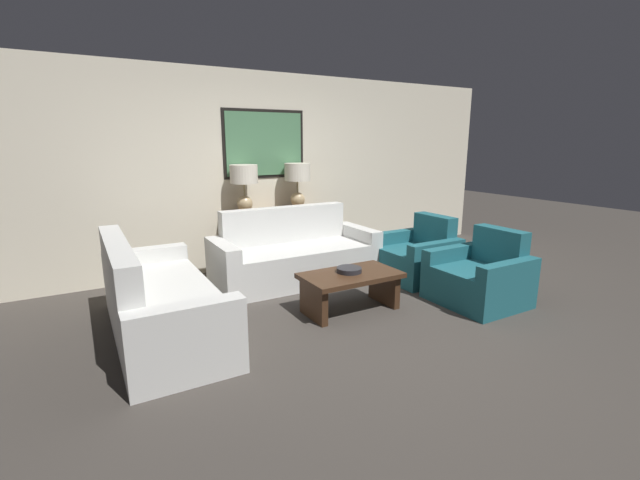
# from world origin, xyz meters

# --- Properties ---
(ground_plane) EXTENTS (20.00, 20.00, 0.00)m
(ground_plane) POSITION_xyz_m (0.00, 0.00, 0.00)
(ground_plane) COLOR #3D3833
(back_wall) EXTENTS (7.99, 0.12, 2.65)m
(back_wall) POSITION_xyz_m (0.00, 2.41, 1.33)
(back_wall) COLOR beige
(back_wall) RESTS_ON ground_plane
(console_table) EXTENTS (1.36, 0.38, 0.81)m
(console_table) POSITION_xyz_m (0.00, 2.14, 0.40)
(console_table) COLOR brown
(console_table) RESTS_ON ground_plane
(table_lamp_left) EXTENTS (0.36, 0.36, 0.63)m
(table_lamp_left) POSITION_xyz_m (-0.39, 2.14, 1.23)
(table_lamp_left) COLOR tan
(table_lamp_left) RESTS_ON console_table
(table_lamp_right) EXTENTS (0.36, 0.36, 0.63)m
(table_lamp_right) POSITION_xyz_m (0.39, 2.14, 1.23)
(table_lamp_right) COLOR tan
(table_lamp_right) RESTS_ON console_table
(couch_by_back_wall) EXTENTS (2.06, 0.85, 0.91)m
(couch_by_back_wall) POSITION_xyz_m (0.00, 1.47, 0.31)
(couch_by_back_wall) COLOR silver
(couch_by_back_wall) RESTS_ON ground_plane
(couch_by_side) EXTENTS (0.85, 2.06, 0.91)m
(couch_by_side) POSITION_xyz_m (-1.79, 0.66, 0.31)
(couch_by_side) COLOR silver
(couch_by_side) RESTS_ON ground_plane
(coffee_table) EXTENTS (1.01, 0.58, 0.41)m
(coffee_table) POSITION_xyz_m (0.06, 0.29, 0.29)
(coffee_table) COLOR #3D2616
(coffee_table) RESTS_ON ground_plane
(decorative_bowl) EXTENTS (0.26, 0.26, 0.05)m
(decorative_bowl) POSITION_xyz_m (0.06, 0.33, 0.43)
(decorative_bowl) COLOR #232328
(decorative_bowl) RESTS_ON coffee_table
(armchair_near_back_wall) EXTENTS (0.83, 0.89, 0.80)m
(armchair_near_back_wall) POSITION_xyz_m (1.43, 0.79, 0.27)
(armchair_near_back_wall) COLOR #1E5B66
(armchair_near_back_wall) RESTS_ON ground_plane
(armchair_near_camera) EXTENTS (0.83, 0.89, 0.80)m
(armchair_near_camera) POSITION_xyz_m (1.43, -0.21, 0.27)
(armchair_near_camera) COLOR #1E5B66
(armchair_near_camera) RESTS_ON ground_plane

